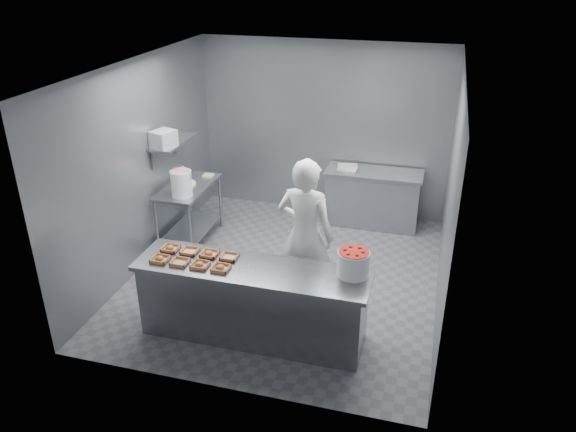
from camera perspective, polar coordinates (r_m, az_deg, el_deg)
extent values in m
plane|color=#4C4C51|center=(7.69, -0.26, -6.05)|extent=(4.50, 4.50, 0.00)
plane|color=white|center=(6.66, -0.31, 14.93)|extent=(4.50, 4.50, 0.00)
cube|color=slate|center=(9.12, 3.60, 8.77)|extent=(4.00, 0.04, 2.80)
cube|color=slate|center=(7.80, -14.62, 5.03)|extent=(0.04, 4.50, 2.80)
cube|color=slate|center=(6.83, 16.11, 1.86)|extent=(0.04, 4.50, 2.80)
cube|color=slate|center=(6.13, -3.71, -5.46)|extent=(2.60, 0.70, 0.05)
cube|color=slate|center=(6.38, -3.59, -8.92)|extent=(2.50, 0.64, 0.85)
cube|color=slate|center=(8.32, -10.15, 2.92)|extent=(0.60, 1.20, 0.04)
cube|color=slate|center=(8.60, -9.80, -1.26)|extent=(0.56, 1.15, 0.03)
cylinder|color=slate|center=(8.16, -13.20, -1.23)|extent=(0.04, 0.04, 0.88)
cylinder|color=slate|center=(7.94, -9.89, -1.70)|extent=(0.04, 0.04, 0.88)
cylinder|color=slate|center=(9.06, -9.95, 1.84)|extent=(0.04, 0.04, 0.88)
cylinder|color=slate|center=(8.86, -6.90, 1.49)|extent=(0.04, 0.04, 0.88)
cube|color=slate|center=(8.83, 8.76, 4.33)|extent=(1.50, 0.60, 0.05)
cube|color=slate|center=(9.00, 8.57, 1.66)|extent=(1.44, 0.55, 0.85)
cube|color=slate|center=(8.16, -11.60, 7.37)|extent=(0.35, 0.90, 0.03)
cube|color=tan|center=(6.38, -12.87, -4.29)|extent=(0.18, 0.18, 0.04)
cube|color=white|center=(6.38, -12.44, -4.37)|extent=(0.10, 0.06, 0.00)
ellipsoid|color=#B5612D|center=(6.38, -12.95, -4.20)|extent=(0.10, 0.10, 0.05)
cube|color=tan|center=(6.28, -10.92, -4.62)|extent=(0.18, 0.18, 0.04)
cube|color=white|center=(6.28, -10.48, -4.69)|extent=(0.10, 0.06, 0.00)
cube|color=tan|center=(6.19, -8.91, -4.94)|extent=(0.18, 0.18, 0.04)
cube|color=white|center=(6.19, -8.47, -5.02)|extent=(0.10, 0.06, 0.00)
ellipsoid|color=#B5612D|center=(6.19, -9.00, -4.85)|extent=(0.10, 0.10, 0.05)
cube|color=tan|center=(6.10, -6.84, -5.27)|extent=(0.18, 0.18, 0.04)
cube|color=white|center=(6.10, -6.39, -5.35)|extent=(0.10, 0.06, 0.00)
ellipsoid|color=#B5612D|center=(6.10, -6.93, -5.18)|extent=(0.10, 0.10, 0.05)
cube|color=tan|center=(6.58, -11.85, -3.23)|extent=(0.18, 0.18, 0.04)
cube|color=white|center=(6.58, -11.43, -3.30)|extent=(0.10, 0.06, 0.00)
ellipsoid|color=#B5612D|center=(6.58, -11.93, -3.14)|extent=(0.10, 0.10, 0.05)
cube|color=tan|center=(6.48, -9.95, -3.52)|extent=(0.18, 0.18, 0.04)
cube|color=white|center=(6.48, -9.52, -3.59)|extent=(0.10, 0.06, 0.00)
cube|color=tan|center=(6.39, -7.99, -3.82)|extent=(0.18, 0.18, 0.04)
cube|color=white|center=(6.39, -7.56, -3.89)|extent=(0.10, 0.06, 0.00)
ellipsoid|color=#B5612D|center=(6.39, -8.08, -3.73)|extent=(0.10, 0.10, 0.05)
cube|color=tan|center=(6.31, -5.98, -4.12)|extent=(0.18, 0.18, 0.04)
cube|color=white|center=(6.31, -5.54, -4.19)|extent=(0.10, 0.06, 0.00)
imported|color=white|center=(6.64, 1.78, -1.96)|extent=(0.76, 0.55, 1.92)
cylinder|color=white|center=(5.95, 6.65, -4.81)|extent=(0.34, 0.34, 0.27)
cylinder|color=#F2421C|center=(5.89, 6.71, -3.75)|extent=(0.32, 0.32, 0.04)
cylinder|color=white|center=(7.92, -10.78, 3.27)|extent=(0.29, 0.29, 0.37)
cylinder|color=#D36974|center=(7.85, -10.88, 4.48)|extent=(0.27, 0.27, 0.02)
torus|color=slate|center=(7.88, -10.84, 4.02)|extent=(0.31, 0.01, 0.31)
cylinder|color=white|center=(8.36, -10.48, 3.24)|extent=(0.44, 0.44, 0.03)
cube|color=#CCB28C|center=(8.62, -8.10, 4.12)|extent=(0.16, 0.14, 0.02)
cube|color=gray|center=(7.90, -12.54, 7.65)|extent=(0.35, 0.37, 0.23)
cube|color=silver|center=(8.86, 6.07, 4.96)|extent=(0.31, 0.23, 0.06)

